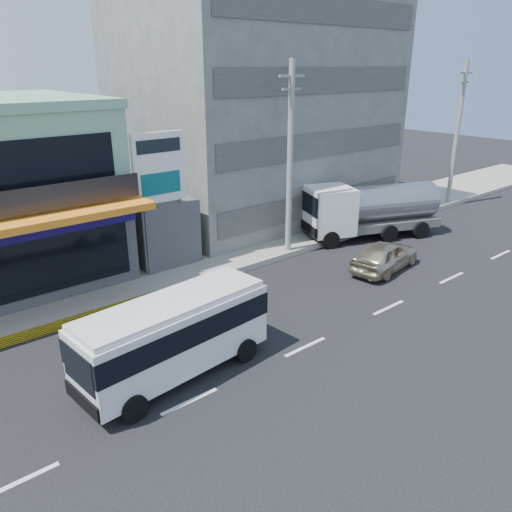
% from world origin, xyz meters
% --- Properties ---
extents(ground, '(120.00, 120.00, 0.00)m').
position_xyz_m(ground, '(0.00, 0.00, 0.00)').
color(ground, black).
rests_on(ground, ground).
extents(sidewalk, '(70.00, 5.00, 0.30)m').
position_xyz_m(sidewalk, '(5.00, 9.50, 0.15)').
color(sidewalk, gray).
rests_on(sidewalk, ground).
extents(concrete_building, '(16.00, 12.00, 14.00)m').
position_xyz_m(concrete_building, '(10.00, 15.00, 7.00)').
color(concrete_building, gray).
rests_on(concrete_building, ground).
extents(gap_structure, '(3.00, 6.00, 3.50)m').
position_xyz_m(gap_structure, '(0.00, 12.00, 1.75)').
color(gap_structure, '#424246').
rests_on(gap_structure, ground).
extents(satellite_dish, '(1.50, 1.50, 0.15)m').
position_xyz_m(satellite_dish, '(0.00, 11.00, 3.58)').
color(satellite_dish, slate).
rests_on(satellite_dish, gap_structure).
extents(billboard, '(2.60, 0.18, 6.90)m').
position_xyz_m(billboard, '(-0.50, 9.20, 4.93)').
color(billboard, gray).
rests_on(billboard, ground).
extents(utility_pole_near, '(1.60, 0.30, 10.00)m').
position_xyz_m(utility_pole_near, '(6.00, 7.40, 5.15)').
color(utility_pole_near, '#999993').
rests_on(utility_pole_near, ground).
extents(utility_pole_far, '(1.60, 0.30, 10.00)m').
position_xyz_m(utility_pole_far, '(22.00, 7.40, 5.15)').
color(utility_pole_far, '#999993').
rests_on(utility_pole_far, ground).
extents(minibus, '(6.72, 2.79, 2.74)m').
position_xyz_m(minibus, '(-4.55, 1.50, 1.64)').
color(minibus, silver).
rests_on(minibus, ground).
extents(sedan, '(4.69, 2.46, 1.52)m').
position_xyz_m(sedan, '(8.32, 2.76, 0.76)').
color(sedan, '#C6B797').
rests_on(sedan, ground).
extents(tanker_truck, '(8.45, 5.18, 3.21)m').
position_xyz_m(tanker_truck, '(11.67, 6.63, 1.72)').
color(tanker_truck, white).
rests_on(tanker_truck, ground).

